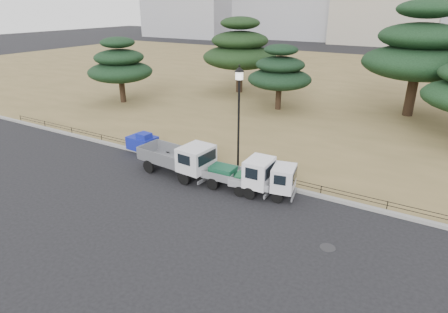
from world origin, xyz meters
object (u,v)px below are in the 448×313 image
Objects in this scene: truck_kei_front at (243,173)px; street_lamp at (239,103)px; tarp_pile at (143,142)px; truck_large at (180,157)px; truck_kei_rear at (268,180)px.

street_lamp is at bearing 124.24° from truck_kei_front.
street_lamp reaches higher than tarp_pile.
street_lamp is 3.16× the size of tarp_pile.
truck_large is at bearing -21.88° from tarp_pile.
street_lamp is at bearing -0.24° from tarp_pile.
truck_kei_front reaches higher than truck_kei_rear.
truck_large is at bearing -148.48° from street_lamp.
tarp_pile is at bearing 167.20° from truck_kei_front.
street_lamp is (-1.10, 1.51, 3.07)m from truck_kei_front.
truck_kei_front is at bearing 6.60° from truck_large.
truck_kei_rear is 4.19m from street_lamp.
truck_large reaches higher than tarp_pile.
street_lamp reaches higher than truck_large.
tarp_pile is (-7.93, 1.54, -0.31)m from truck_kei_front.
truck_large is 4.30m from street_lamp.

